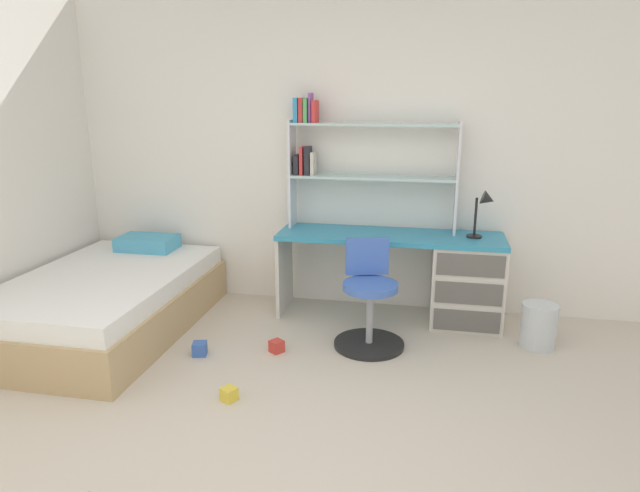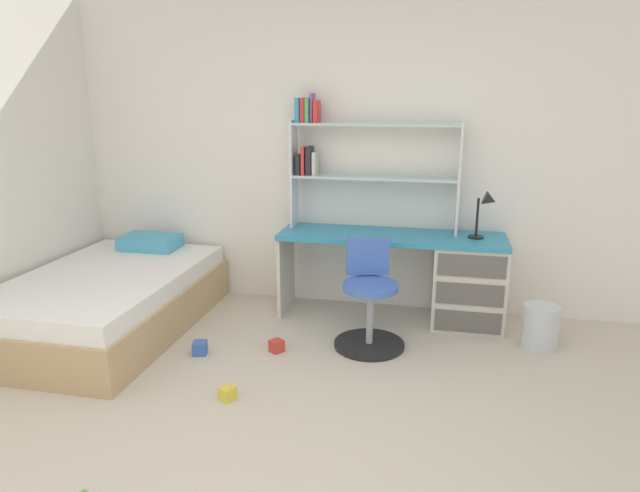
# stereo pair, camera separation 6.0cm
# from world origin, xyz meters

# --- Properties ---
(room_shell) EXTENTS (6.07, 6.30, 2.66)m
(room_shell) POSITION_xyz_m (-1.31, 1.32, 1.33)
(room_shell) COLOR white
(room_shell) RESTS_ON ground_plane
(desk) EXTENTS (1.81, 0.52, 0.71)m
(desk) POSITION_xyz_m (0.72, 2.37, 0.39)
(desk) COLOR teal
(desk) RESTS_ON ground_plane
(bookshelf_hutch) EXTENTS (1.37, 0.22, 1.10)m
(bookshelf_hutch) POSITION_xyz_m (-0.08, 2.51, 1.34)
(bookshelf_hutch) COLOR silver
(bookshelf_hutch) RESTS_ON desk
(desk_lamp) EXTENTS (0.20, 0.17, 0.38)m
(desk_lamp) POSITION_xyz_m (0.98, 2.36, 0.97)
(desk_lamp) COLOR black
(desk_lamp) RESTS_ON desk
(swivel_chair) EXTENTS (0.52, 0.52, 0.78)m
(swivel_chair) POSITION_xyz_m (0.16, 1.80, 0.31)
(swivel_chair) COLOR black
(swivel_chair) RESTS_ON ground_plane
(bed_platform) EXTENTS (1.25, 1.94, 0.58)m
(bed_platform) POSITION_xyz_m (-1.89, 1.67, 0.23)
(bed_platform) COLOR tan
(bed_platform) RESTS_ON ground_plane
(waste_bin) EXTENTS (0.26, 0.26, 0.33)m
(waste_bin) POSITION_xyz_m (1.39, 2.02, 0.16)
(waste_bin) COLOR silver
(waste_bin) RESTS_ON ground_plane
(toy_block_blue_0) EXTENTS (0.12, 0.12, 0.10)m
(toy_block_blue_0) POSITION_xyz_m (-1.00, 1.39, 0.05)
(toy_block_blue_0) COLOR #3860B7
(toy_block_blue_0) RESTS_ON ground_plane
(toy_block_yellow_2) EXTENTS (0.11, 0.11, 0.08)m
(toy_block_yellow_2) POSITION_xyz_m (-0.58, 0.85, 0.04)
(toy_block_yellow_2) COLOR gold
(toy_block_yellow_2) RESTS_ON ground_plane
(toy_block_red_3) EXTENTS (0.12, 0.12, 0.09)m
(toy_block_red_3) POSITION_xyz_m (-0.47, 1.54, 0.04)
(toy_block_red_3) COLOR red
(toy_block_red_3) RESTS_ON ground_plane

